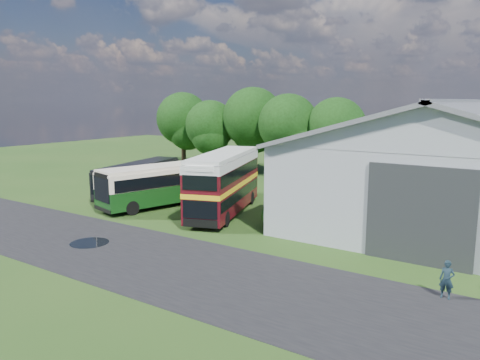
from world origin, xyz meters
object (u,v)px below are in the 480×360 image
Objects in this scene: storage_shed at (463,158)px; bus_dark_single at (139,178)px; bus_green_single at (171,183)px; bus_maroon_double at (224,183)px; visitor_a at (447,280)px.

storage_shed is 2.39× the size of bus_dark_single.
bus_green_single is at bearing -156.06° from storage_shed.
storage_shed is 2.34× the size of bus_maroon_double.
storage_shed is 2.09× the size of bus_green_single.
bus_maroon_double is (5.27, -0.10, 0.51)m from bus_green_single.
bus_dark_single is 27.68m from visitor_a.
bus_dark_single is at bearing 164.51° from visitor_a.
visitor_a is at bearing -82.55° from storage_shed.
bus_green_single is 7.33× the size of visitor_a.
bus_green_single is at bearing -26.91° from bus_dark_single.
bus_maroon_double is 1.02× the size of bus_dark_single.
storage_shed is at bearing 4.45° from bus_dark_single.
bus_maroon_double is at bearing -148.40° from storage_shed.
bus_green_single is 22.73m from visitor_a.
bus_dark_single is 6.40× the size of visitor_a.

